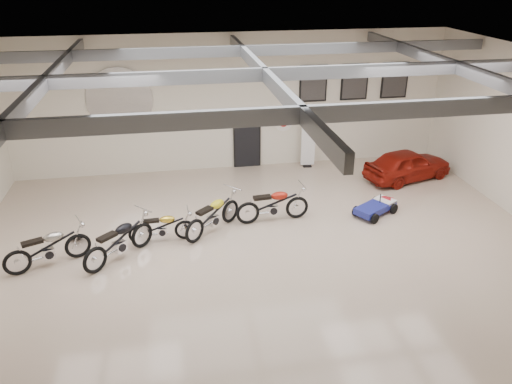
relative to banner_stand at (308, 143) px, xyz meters
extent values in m
cube|color=#B8A38D|center=(-2.78, -5.50, -0.98)|extent=(16.00, 12.00, 0.01)
cube|color=gray|center=(-2.78, -5.50, 4.02)|extent=(16.00, 12.00, 0.01)
cube|color=beige|center=(-2.78, 0.50, 1.52)|extent=(16.00, 0.02, 5.00)
cube|color=black|center=(-2.28, 0.45, 0.07)|extent=(0.92, 0.08, 2.10)
imported|color=maroon|center=(3.22, -1.80, -0.42)|extent=(2.19, 3.53, 1.12)
camera|label=1|loc=(-5.09, -17.27, 6.23)|focal=35.00mm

